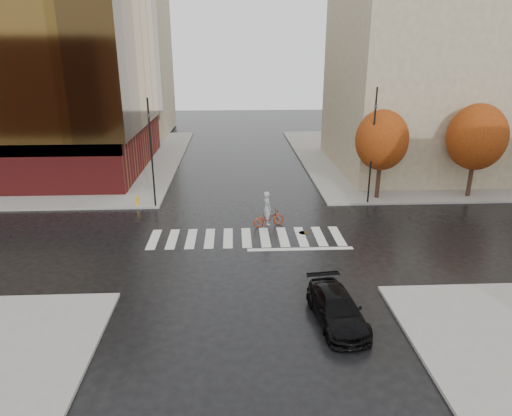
{
  "coord_description": "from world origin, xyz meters",
  "views": [
    {
      "loc": [
        -0.69,
        -24.67,
        10.74
      ],
      "look_at": [
        0.56,
        0.14,
        2.0
      ],
      "focal_mm": 32.0,
      "sensor_mm": 36.0,
      "label": 1
    }
  ],
  "objects": [
    {
      "name": "traffic_light_nw",
      "position": [
        -6.3,
        6.3,
        4.45
      ],
      "size": [
        0.22,
        0.2,
        7.51
      ],
      "rotation": [
        0.0,
        0.0,
        -1.85
      ],
      "color": "black",
      "rests_on": "sidewalk_nw"
    },
    {
      "name": "building_nw_far",
      "position": [
        -16.0,
        37.0,
        10.15
      ],
      "size": [
        14.0,
        12.0,
        20.0
      ],
      "primitive_type": "cube",
      "color": "gray",
      "rests_on": "sidewalk_nw"
    },
    {
      "name": "traffic_light_ne",
      "position": [
        9.0,
        6.3,
        4.88
      ],
      "size": [
        0.19,
        0.22,
        8.13
      ],
      "rotation": [
        0.0,
        0.0,
        3.26
      ],
      "color": "black",
      "rests_on": "sidewalk_ne"
    },
    {
      "name": "tree_ne_b",
      "position": [
        17.0,
        7.4,
        4.62
      ],
      "size": [
        4.2,
        4.2,
        6.89
      ],
      "color": "black",
      "rests_on": "sidewalk_ne"
    },
    {
      "name": "sidewalk_ne",
      "position": [
        21.0,
        21.0,
        0.07
      ],
      "size": [
        30.0,
        30.0,
        0.15
      ],
      "primitive_type": "cube",
      "color": "gray",
      "rests_on": "ground"
    },
    {
      "name": "manhole",
      "position": [
        3.54,
        1.06,
        0.01
      ],
      "size": [
        0.73,
        0.73,
        0.01
      ],
      "primitive_type": "cylinder",
      "rotation": [
        0.0,
        0.0,
        0.19
      ],
      "color": "#453218",
      "rests_on": "ground"
    },
    {
      "name": "tree_ne_a",
      "position": [
        10.0,
        7.4,
        4.46
      ],
      "size": [
        3.8,
        3.8,
        6.5
      ],
      "color": "black",
      "rests_on": "sidewalk_ne"
    },
    {
      "name": "fire_hydrant",
      "position": [
        -7.6,
        6.5,
        0.52
      ],
      "size": [
        0.24,
        0.24,
        0.67
      ],
      "color": "#F1A40E",
      "rests_on": "sidewalk_nw"
    },
    {
      "name": "building_ne_tan",
      "position": [
        17.0,
        17.0,
        9.15
      ],
      "size": [
        16.0,
        16.0,
        18.0
      ],
      "primitive_type": "cube",
      "color": "gray",
      "rests_on": "sidewalk_ne"
    },
    {
      "name": "crosswalk",
      "position": [
        0.0,
        0.5,
        0.01
      ],
      "size": [
        12.0,
        3.0,
        0.01
      ],
      "primitive_type": "cube",
      "color": "silver",
      "rests_on": "ground"
    },
    {
      "name": "sedan",
      "position": [
        3.45,
        -8.59,
        0.63
      ],
      "size": [
        2.22,
        4.52,
        1.26
      ],
      "primitive_type": "imported",
      "rotation": [
        0.0,
        0.0,
        0.11
      ],
      "color": "black",
      "rests_on": "ground"
    },
    {
      "name": "sidewalk_nw",
      "position": [
        -21.0,
        21.0,
        0.07
      ],
      "size": [
        30.0,
        30.0,
        0.15
      ],
      "primitive_type": "cube",
      "color": "gray",
      "rests_on": "ground"
    },
    {
      "name": "cyclist",
      "position": [
        1.43,
        2.31,
        0.79
      ],
      "size": [
        2.15,
        1.33,
        2.3
      ],
      "rotation": [
        0.0,
        0.0,
        1.9
      ],
      "color": "#97290D",
      "rests_on": "ground"
    },
    {
      "name": "ground",
      "position": [
        0.0,
        0.0,
        0.0
      ],
      "size": [
        120.0,
        120.0,
        0.0
      ],
      "primitive_type": "plane",
      "color": "black",
      "rests_on": "ground"
    }
  ]
}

